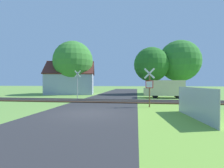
% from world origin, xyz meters
% --- Properties ---
extents(ground_plane, '(160.00, 160.00, 0.00)m').
position_xyz_m(ground_plane, '(0.00, 0.00, 0.00)').
color(ground_plane, '#6B9942').
extents(road_asphalt, '(6.42, 80.00, 0.01)m').
position_xyz_m(road_asphalt, '(0.00, 2.00, 0.00)').
color(road_asphalt, '#2D2D30').
rests_on(road_asphalt, ground).
extents(grass_verge, '(6.00, 20.00, 0.01)m').
position_xyz_m(grass_verge, '(6.21, -2.00, 0.00)').
color(grass_verge, '#75A83B').
rests_on(grass_verge, ground).
extents(rail_track, '(60.00, 2.60, 0.22)m').
position_xyz_m(rail_track, '(0.00, 6.73, 0.06)').
color(rail_track, '#422D1E').
rests_on(rail_track, ground).
extents(stop_sign_near, '(0.86, 0.23, 3.13)m').
position_xyz_m(stop_sign_near, '(4.14, 3.32, 1.75)').
color(stop_sign_near, brown).
rests_on(stop_sign_near, ground).
extents(crossing_sign_far, '(0.87, 0.20, 3.44)m').
position_xyz_m(crossing_sign_far, '(-3.94, 9.39, 1.98)').
color(crossing_sign_far, '#9E9EA5').
rests_on(crossing_sign_far, ground).
extents(house, '(8.99, 7.42, 5.60)m').
position_xyz_m(house, '(-8.04, 17.59, 1.88)').
color(house, '#99A3B7').
rests_on(house, ground).
extents(tree_far, '(7.03, 7.03, 9.16)m').
position_xyz_m(tree_far, '(10.37, 20.37, 5.64)').
color(tree_far, '#513823').
rests_on(tree_far, ground).
extents(tree_right, '(5.71, 5.71, 7.79)m').
position_xyz_m(tree_right, '(5.51, 18.68, 4.93)').
color(tree_right, '#513823').
rests_on(tree_right, ground).
extents(tree_left, '(6.49, 6.49, 8.74)m').
position_xyz_m(tree_left, '(-7.27, 16.71, 5.49)').
color(tree_left, '#513823').
rests_on(tree_left, ground).
extents(mail_truck, '(4.91, 1.93, 2.24)m').
position_xyz_m(mail_truck, '(6.66, 12.00, 1.24)').
color(mail_truck, beige).
rests_on(mail_truck, ground).
extents(fence_panel, '(0.54, 4.77, 1.70)m').
position_xyz_m(fence_panel, '(6.25, -0.83, 0.85)').
color(fence_panel, '#9E9EA5').
rests_on(fence_panel, ground).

